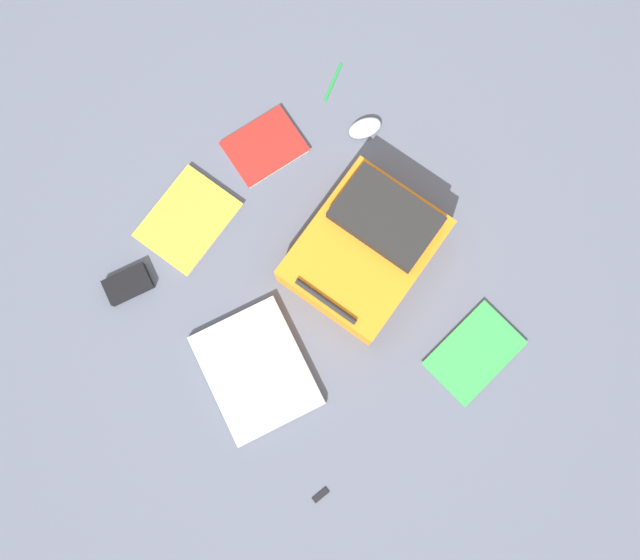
{
  "coord_description": "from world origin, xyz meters",
  "views": [
    {
      "loc": [
        -0.24,
        0.19,
        1.9
      ],
      "look_at": [
        0.01,
        -0.02,
        0.02
      ],
      "focal_mm": 36.75,
      "sensor_mm": 36.0,
      "label": 1
    }
  ],
  "objects_px": {
    "backpack": "(367,248)",
    "usb_stick": "(321,495)",
    "book_red": "(188,220)",
    "book_blue": "(265,147)",
    "pen_black": "(333,82)",
    "power_brick": "(128,284)",
    "computer_mouse": "(365,128)",
    "laptop": "(256,370)",
    "book_manual": "(474,353)"
  },
  "relations": [
    {
      "from": "book_blue",
      "to": "computer_mouse",
      "type": "height_order",
      "value": "computer_mouse"
    },
    {
      "from": "laptop",
      "to": "book_red",
      "type": "bearing_deg",
      "value": -13.6
    },
    {
      "from": "backpack",
      "to": "laptop",
      "type": "relative_size",
      "value": 1.23
    },
    {
      "from": "book_blue",
      "to": "pen_black",
      "type": "distance_m",
      "value": 0.3
    },
    {
      "from": "computer_mouse",
      "to": "pen_black",
      "type": "bearing_deg",
      "value": 8.64
    },
    {
      "from": "book_red",
      "to": "power_brick",
      "type": "distance_m",
      "value": 0.26
    },
    {
      "from": "book_red",
      "to": "pen_black",
      "type": "relative_size",
      "value": 2.34
    },
    {
      "from": "laptop",
      "to": "power_brick",
      "type": "height_order",
      "value": "power_brick"
    },
    {
      "from": "power_brick",
      "to": "usb_stick",
      "type": "distance_m",
      "value": 0.82
    },
    {
      "from": "backpack",
      "to": "power_brick",
      "type": "height_order",
      "value": "backpack"
    },
    {
      "from": "laptop",
      "to": "book_manual",
      "type": "relative_size",
      "value": 1.42
    },
    {
      "from": "book_red",
      "to": "usb_stick",
      "type": "distance_m",
      "value": 0.88
    },
    {
      "from": "book_manual",
      "to": "usb_stick",
      "type": "bearing_deg",
      "value": 92.61
    },
    {
      "from": "backpack",
      "to": "power_brick",
      "type": "bearing_deg",
      "value": 58.83
    },
    {
      "from": "book_blue",
      "to": "usb_stick",
      "type": "xyz_separation_m",
      "value": [
        -0.9,
        0.51,
        -0.01
      ]
    },
    {
      "from": "computer_mouse",
      "to": "usb_stick",
      "type": "distance_m",
      "value": 1.08
    },
    {
      "from": "book_blue",
      "to": "computer_mouse",
      "type": "distance_m",
      "value": 0.31
    },
    {
      "from": "laptop",
      "to": "usb_stick",
      "type": "relative_size",
      "value": 8.05
    },
    {
      "from": "power_brick",
      "to": "book_manual",
      "type": "bearing_deg",
      "value": -140.22
    },
    {
      "from": "book_manual",
      "to": "computer_mouse",
      "type": "xyz_separation_m",
      "value": [
        0.72,
        -0.19,
        0.01
      ]
    },
    {
      "from": "pen_black",
      "to": "usb_stick",
      "type": "bearing_deg",
      "value": 139.18
    },
    {
      "from": "power_brick",
      "to": "pen_black",
      "type": "height_order",
      "value": "power_brick"
    },
    {
      "from": "computer_mouse",
      "to": "power_brick",
      "type": "distance_m",
      "value": 0.85
    },
    {
      "from": "backpack",
      "to": "laptop",
      "type": "distance_m",
      "value": 0.47
    },
    {
      "from": "book_manual",
      "to": "power_brick",
      "type": "distance_m",
      "value": 1.03
    },
    {
      "from": "backpack",
      "to": "power_brick",
      "type": "relative_size",
      "value": 3.71
    },
    {
      "from": "book_blue",
      "to": "book_manual",
      "type": "distance_m",
      "value": 0.88
    },
    {
      "from": "backpack",
      "to": "usb_stick",
      "type": "distance_m",
      "value": 0.71
    },
    {
      "from": "power_brick",
      "to": "pen_black",
      "type": "relative_size",
      "value": 0.97
    },
    {
      "from": "backpack",
      "to": "usb_stick",
      "type": "height_order",
      "value": "backpack"
    },
    {
      "from": "laptop",
      "to": "computer_mouse",
      "type": "relative_size",
      "value": 3.89
    },
    {
      "from": "usb_stick",
      "to": "book_blue",
      "type": "bearing_deg",
      "value": -29.5
    },
    {
      "from": "backpack",
      "to": "computer_mouse",
      "type": "relative_size",
      "value": 4.78
    },
    {
      "from": "backpack",
      "to": "book_blue",
      "type": "bearing_deg",
      "value": 3.51
    },
    {
      "from": "computer_mouse",
      "to": "usb_stick",
      "type": "xyz_separation_m",
      "value": [
        -0.75,
        0.78,
        -0.02
      ]
    },
    {
      "from": "backpack",
      "to": "pen_black",
      "type": "bearing_deg",
      "value": -29.34
    },
    {
      "from": "book_red",
      "to": "book_blue",
      "type": "xyz_separation_m",
      "value": [
        0.04,
        -0.32,
        -0.0
      ]
    },
    {
      "from": "pen_black",
      "to": "book_blue",
      "type": "bearing_deg",
      "value": 96.69
    },
    {
      "from": "power_brick",
      "to": "usb_stick",
      "type": "height_order",
      "value": "power_brick"
    },
    {
      "from": "computer_mouse",
      "to": "power_brick",
      "type": "bearing_deg",
      "value": 102.05
    },
    {
      "from": "usb_stick",
      "to": "pen_black",
      "type": "bearing_deg",
      "value": -40.82
    },
    {
      "from": "power_brick",
      "to": "book_red",
      "type": "bearing_deg",
      "value": -79.86
    },
    {
      "from": "backpack",
      "to": "power_brick",
      "type": "xyz_separation_m",
      "value": [
        0.36,
        0.6,
        -0.06
      ]
    },
    {
      "from": "backpack",
      "to": "book_red",
      "type": "bearing_deg",
      "value": 40.37
    },
    {
      "from": "book_manual",
      "to": "book_red",
      "type": "bearing_deg",
      "value": 25.83
    },
    {
      "from": "backpack",
      "to": "book_blue",
      "type": "distance_m",
      "value": 0.45
    },
    {
      "from": "backpack",
      "to": "computer_mouse",
      "type": "xyz_separation_m",
      "value": [
        0.3,
        -0.25,
        -0.06
      ]
    },
    {
      "from": "computer_mouse",
      "to": "power_brick",
      "type": "relative_size",
      "value": 0.78
    },
    {
      "from": "book_manual",
      "to": "usb_stick",
      "type": "relative_size",
      "value": 5.66
    },
    {
      "from": "laptop",
      "to": "book_red",
      "type": "relative_size",
      "value": 1.26
    }
  ]
}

